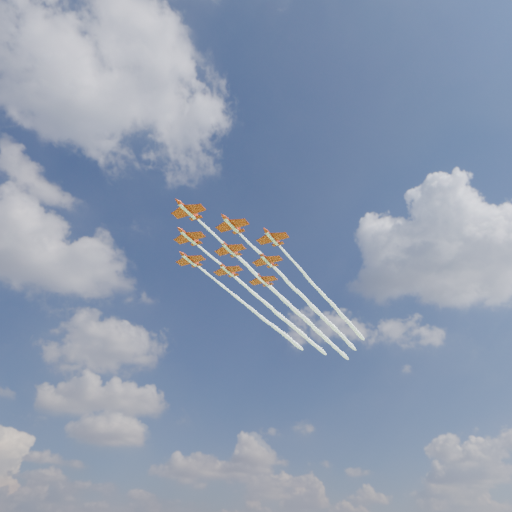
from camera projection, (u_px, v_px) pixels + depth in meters
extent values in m
cylinder|color=#AD2609|center=(188.00, 210.00, 128.70)|extent=(6.79, 5.55, 1.06)
cone|color=#AD2609|center=(177.00, 200.00, 124.98)|extent=(2.18, 2.02, 1.06)
cone|color=#AD2609|center=(197.00, 219.00, 132.19)|extent=(1.74, 1.65, 0.97)
ellipsoid|color=black|center=(183.00, 205.00, 127.43)|extent=(2.13, 1.92, 0.69)
cube|color=#AD2609|center=(189.00, 211.00, 129.04)|extent=(7.87, 8.94, 0.14)
cube|color=#AD2609|center=(196.00, 218.00, 131.67)|extent=(3.19, 3.59, 0.12)
cube|color=#AD2609|center=(196.00, 216.00, 132.26)|extent=(1.31, 1.05, 1.74)
cube|color=white|center=(187.00, 212.00, 128.45)|extent=(6.29, 5.11, 0.12)
cylinder|color=#AD2609|center=(232.00, 225.00, 134.38)|extent=(6.79, 5.55, 1.06)
cone|color=#AD2609|center=(223.00, 215.00, 130.66)|extent=(2.18, 2.02, 1.06)
cone|color=#AD2609|center=(240.00, 233.00, 137.88)|extent=(1.74, 1.65, 0.97)
ellipsoid|color=black|center=(228.00, 220.00, 133.11)|extent=(2.13, 1.92, 0.69)
cube|color=#AD2609|center=(232.00, 226.00, 134.73)|extent=(7.87, 8.94, 0.14)
cube|color=#AD2609|center=(238.00, 232.00, 137.36)|extent=(3.19, 3.59, 0.12)
cube|color=#AD2609|center=(239.00, 229.00, 137.95)|extent=(1.31, 1.05, 1.74)
cube|color=white|center=(232.00, 226.00, 134.14)|extent=(6.29, 5.11, 0.12)
cylinder|color=#AD2609|center=(189.00, 237.00, 139.80)|extent=(6.79, 5.55, 1.06)
cone|color=#AD2609|center=(179.00, 229.00, 136.08)|extent=(2.18, 2.02, 1.06)
cone|color=#AD2609|center=(198.00, 245.00, 143.29)|extent=(1.74, 1.65, 0.97)
ellipsoid|color=black|center=(185.00, 232.00, 138.53)|extent=(2.13, 1.92, 0.69)
cube|color=#AD2609|center=(190.00, 238.00, 140.14)|extent=(7.87, 8.94, 0.14)
cube|color=#AD2609|center=(196.00, 243.00, 142.77)|extent=(3.19, 3.59, 0.12)
cube|color=#AD2609|center=(197.00, 241.00, 143.36)|extent=(1.31, 1.05, 1.74)
cube|color=white|center=(189.00, 238.00, 139.55)|extent=(6.29, 5.11, 0.12)
cylinder|color=#AD2609|center=(272.00, 238.00, 140.07)|extent=(6.79, 5.55, 1.06)
cone|color=#AD2609|center=(264.00, 229.00, 136.35)|extent=(2.18, 2.02, 1.06)
cone|color=#AD2609|center=(279.00, 245.00, 143.57)|extent=(1.74, 1.65, 0.97)
ellipsoid|color=black|center=(269.00, 233.00, 138.80)|extent=(2.13, 1.92, 0.69)
cube|color=#AD2609|center=(273.00, 239.00, 140.42)|extent=(7.87, 8.94, 0.14)
cube|color=#AD2609|center=(278.00, 244.00, 143.04)|extent=(3.19, 3.59, 0.12)
cube|color=#AD2609|center=(278.00, 242.00, 143.63)|extent=(1.31, 1.05, 1.74)
cube|color=white|center=(272.00, 239.00, 139.82)|extent=(6.29, 5.11, 0.12)
cylinder|color=#AD2609|center=(229.00, 249.00, 145.48)|extent=(6.79, 5.55, 1.06)
cone|color=#AD2609|center=(221.00, 241.00, 141.76)|extent=(2.18, 2.02, 1.06)
cone|color=#AD2609|center=(237.00, 256.00, 148.98)|extent=(1.74, 1.65, 0.97)
ellipsoid|color=black|center=(226.00, 245.00, 144.21)|extent=(2.13, 1.92, 0.69)
cube|color=#AD2609|center=(230.00, 250.00, 145.83)|extent=(7.87, 8.94, 0.14)
cube|color=#AD2609|center=(236.00, 255.00, 148.46)|extent=(3.19, 3.59, 0.12)
cube|color=#AD2609|center=(236.00, 253.00, 149.05)|extent=(1.31, 1.05, 1.74)
cube|color=white|center=(229.00, 251.00, 145.24)|extent=(6.29, 5.11, 0.12)
cylinder|color=#AD2609|center=(190.00, 260.00, 150.90)|extent=(6.79, 5.55, 1.06)
cone|color=#AD2609|center=(181.00, 253.00, 147.18)|extent=(2.18, 2.02, 1.06)
cone|color=#AD2609|center=(198.00, 266.00, 154.40)|extent=(1.74, 1.65, 0.97)
ellipsoid|color=black|center=(186.00, 256.00, 149.63)|extent=(2.13, 1.92, 0.69)
cube|color=#AD2609|center=(191.00, 261.00, 151.25)|extent=(7.87, 8.94, 0.14)
cube|color=#AD2609|center=(197.00, 265.00, 153.87)|extent=(3.19, 3.59, 0.12)
cube|color=#AD2609|center=(197.00, 263.00, 154.46)|extent=(1.31, 1.05, 1.74)
cube|color=white|center=(190.00, 261.00, 150.65)|extent=(6.29, 5.11, 0.12)
cylinder|color=#AD2609|center=(267.00, 260.00, 151.17)|extent=(6.79, 5.55, 1.06)
cone|color=#AD2609|center=(260.00, 253.00, 147.45)|extent=(2.18, 2.02, 1.06)
cone|color=#AD2609|center=(273.00, 267.00, 154.67)|extent=(1.74, 1.65, 0.97)
ellipsoid|color=black|center=(264.00, 256.00, 149.90)|extent=(2.13, 1.92, 0.69)
cube|color=#AD2609|center=(268.00, 261.00, 151.52)|extent=(7.87, 8.94, 0.14)
cube|color=#AD2609|center=(272.00, 266.00, 154.15)|extent=(3.19, 3.59, 0.12)
cube|color=#AD2609|center=(273.00, 264.00, 154.73)|extent=(1.31, 1.05, 1.74)
cube|color=white|center=(267.00, 262.00, 150.93)|extent=(6.29, 5.11, 0.12)
cylinder|color=#AD2609|center=(227.00, 270.00, 156.58)|extent=(6.79, 5.55, 1.06)
cone|color=#AD2609|center=(220.00, 263.00, 152.86)|extent=(2.18, 2.02, 1.06)
cone|color=#AD2609|center=(235.00, 276.00, 160.08)|extent=(1.74, 1.65, 0.97)
ellipsoid|color=black|center=(224.00, 266.00, 155.32)|extent=(2.13, 1.92, 0.69)
cube|color=#AD2609|center=(228.00, 271.00, 156.93)|extent=(7.87, 8.94, 0.14)
cube|color=#AD2609|center=(233.00, 275.00, 159.56)|extent=(3.19, 3.59, 0.12)
cube|color=#AD2609|center=(234.00, 273.00, 160.15)|extent=(1.31, 1.05, 1.74)
cube|color=white|center=(227.00, 272.00, 156.34)|extent=(6.29, 5.11, 0.12)
cylinder|color=#AD2609|center=(263.00, 280.00, 162.27)|extent=(6.79, 5.55, 1.06)
cone|color=#AD2609|center=(256.00, 274.00, 158.55)|extent=(2.18, 2.02, 1.06)
cone|color=#AD2609|center=(269.00, 286.00, 165.77)|extent=(1.74, 1.65, 0.97)
ellipsoid|color=black|center=(260.00, 276.00, 161.00)|extent=(2.13, 1.92, 0.69)
cube|color=#AD2609|center=(263.00, 281.00, 162.62)|extent=(7.87, 8.94, 0.14)
cube|color=#AD2609|center=(268.00, 285.00, 165.25)|extent=(3.19, 3.59, 0.12)
cube|color=#AD2609|center=(268.00, 283.00, 165.83)|extent=(1.31, 1.05, 1.74)
cube|color=white|center=(263.00, 281.00, 162.03)|extent=(6.29, 5.11, 0.12)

